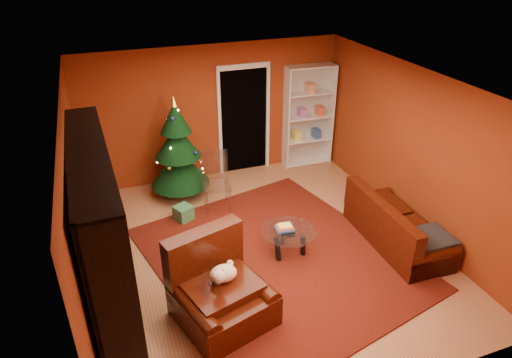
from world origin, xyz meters
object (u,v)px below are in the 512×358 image
object	(u,v)px
christmas_tree	(178,149)
coffee_table	(288,242)
rug	(277,258)
gift_box_teal	(172,187)
gift_box_green	(184,213)
white_bookshelf	(308,117)
gift_box_red	(170,181)
armchair	(223,291)
sofa	(399,221)
dog	(223,274)
media_unit	(103,236)
acrylic_chair	(216,185)

from	to	relation	value
christmas_tree	coffee_table	distance (m)	2.71
rug	gift_box_teal	xyz separation A→B (m)	(-1.10, 2.49, 0.13)
gift_box_green	white_bookshelf	size ratio (longest dim) A/B	0.13
white_bookshelf	coffee_table	world-z (taller)	white_bookshelf
gift_box_red	white_bookshelf	distance (m)	3.07
gift_box_green	gift_box_red	distance (m)	1.26
armchair	coffee_table	xyz separation A→B (m)	(1.30, 0.95, -0.24)
sofa	dog	bearing A→B (deg)	101.92
gift_box_green	dog	bearing A→B (deg)	-89.28
white_bookshelf	media_unit	bearing A→B (deg)	-141.84
rug	acrylic_chair	size ratio (longest dim) A/B	4.14
rug	gift_box_teal	size ratio (longest dim) A/B	13.56
sofa	coffee_table	xyz separation A→B (m)	(-1.72, 0.32, -0.19)
rug	gift_box_red	bearing A→B (deg)	111.48
dog	gift_box_teal	bearing A→B (deg)	74.11
gift_box_green	armchair	size ratio (longest dim) A/B	0.23
christmas_tree	acrylic_chair	xyz separation A→B (m)	(0.50, -0.72, -0.46)
rug	acrylic_chair	bearing A→B (deg)	105.17
christmas_tree	sofa	size ratio (longest dim) A/B	1.03
gift_box_teal	armchair	distance (m)	3.41
christmas_tree	sofa	distance (m)	3.96
gift_box_red	white_bookshelf	bearing A→B (deg)	0.95
sofa	rug	bearing A→B (deg)	83.19
white_bookshelf	acrylic_chair	world-z (taller)	white_bookshelf
gift_box_green	armchair	bearing A→B (deg)	-90.10
gift_box_green	rug	bearing A→B (deg)	-54.04
gift_box_teal	gift_box_green	distance (m)	0.98
gift_box_teal	gift_box_red	bearing A→B (deg)	88.02
gift_box_teal	gift_box_red	world-z (taller)	gift_box_teal
dog	sofa	bearing A→B (deg)	-5.62
rug	armchair	world-z (taller)	armchair
coffee_table	acrylic_chair	bearing A→B (deg)	111.87
media_unit	gift_box_green	xyz separation A→B (m)	(1.28, 1.72, -0.99)
dog	acrylic_chair	xyz separation A→B (m)	(0.61, 2.53, -0.20)
armchair	sofa	distance (m)	3.09
rug	gift_box_green	xyz separation A→B (m)	(-1.10, 1.52, 0.12)
white_bookshelf	dog	size ratio (longest dim) A/B	5.36
sofa	gift_box_green	bearing A→B (deg)	60.53
media_unit	gift_box_red	xyz separation A→B (m)	(1.28, 2.98, -1.01)
rug	gift_box_red	xyz separation A→B (m)	(-1.09, 2.78, 0.11)
christmas_tree	gift_box_teal	distance (m)	0.81
sofa	coffee_table	bearing A→B (deg)	80.55
gift_box_teal	armchair	xyz separation A→B (m)	(-0.00, -3.39, 0.31)
christmas_tree	acrylic_chair	world-z (taller)	christmas_tree
acrylic_chair	gift_box_teal	bearing A→B (deg)	136.66
white_bookshelf	armchair	bearing A→B (deg)	-125.85
media_unit	coffee_table	distance (m)	2.74
media_unit	gift_box_red	size ratio (longest dim) A/B	12.65
sofa	acrylic_chair	world-z (taller)	acrylic_chair
gift_box_green	white_bookshelf	world-z (taller)	white_bookshelf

